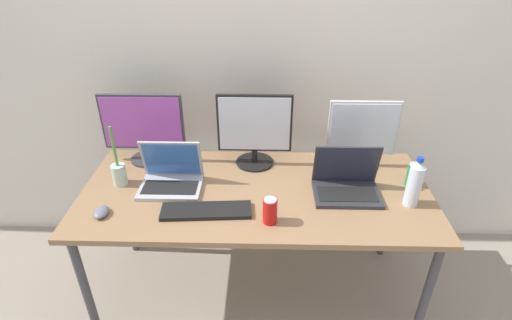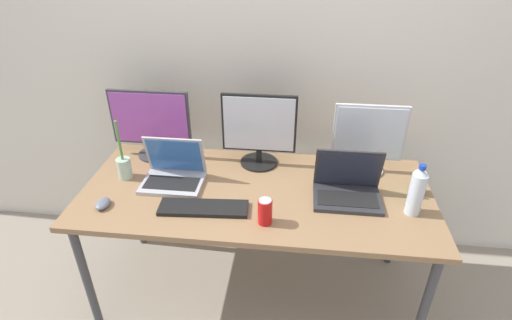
# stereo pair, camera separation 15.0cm
# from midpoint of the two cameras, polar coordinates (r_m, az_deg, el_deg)

# --- Properties ---
(ground_plane) EXTENTS (16.00, 16.00, 0.00)m
(ground_plane) POSITION_cam_midpoint_polar(r_m,az_deg,el_deg) (2.55, -1.77, -18.10)
(ground_plane) COLOR gray
(wall_back) EXTENTS (7.00, 0.08, 2.60)m
(wall_back) POSITION_cam_midpoint_polar(r_m,az_deg,el_deg) (2.35, -1.53, 15.43)
(wall_back) COLOR silver
(wall_back) RESTS_ON ground
(work_desk) EXTENTS (1.79, 0.80, 0.74)m
(work_desk) POSITION_cam_midpoint_polar(r_m,az_deg,el_deg) (2.09, -2.06, -5.65)
(work_desk) COLOR #424247
(work_desk) RESTS_ON ground
(monitor_left) EXTENTS (0.46, 0.19, 0.40)m
(monitor_left) POSITION_cam_midpoint_polar(r_m,az_deg,el_deg) (2.32, -17.64, 4.52)
(monitor_left) COLOR #38383D
(monitor_left) RESTS_ON work_desk
(monitor_center) EXTENTS (0.41, 0.21, 0.41)m
(monitor_center) POSITION_cam_midpoint_polar(r_m,az_deg,el_deg) (2.18, -2.18, 4.33)
(monitor_center) COLOR black
(monitor_center) RESTS_ON work_desk
(monitor_right) EXTENTS (0.38, 0.21, 0.39)m
(monitor_right) POSITION_cam_midpoint_polar(r_m,az_deg,el_deg) (2.22, 13.09, 3.53)
(monitor_right) COLOR silver
(monitor_right) RESTS_ON work_desk
(laptop_silver) EXTENTS (0.31, 0.23, 0.24)m
(laptop_silver) POSITION_cam_midpoint_polar(r_m,az_deg,el_deg) (2.12, -14.02, -2.33)
(laptop_silver) COLOR #B7B7BC
(laptop_silver) RESTS_ON work_desk
(laptop_secondary) EXTENTS (0.33, 0.23, 0.24)m
(laptop_secondary) POSITION_cam_midpoint_polar(r_m,az_deg,el_deg) (2.04, 10.76, -3.25)
(laptop_secondary) COLOR #2D2D33
(laptop_secondary) RESTS_ON work_desk
(keyboard_main) EXTENTS (0.43, 0.15, 0.02)m
(keyboard_main) POSITION_cam_midpoint_polar(r_m,az_deg,el_deg) (1.92, -9.36, -7.22)
(keyboard_main) COLOR black
(keyboard_main) RESTS_ON work_desk
(mouse_by_keyboard) EXTENTS (0.07, 0.10, 0.03)m
(mouse_by_keyboard) POSITION_cam_midpoint_polar(r_m,az_deg,el_deg) (2.04, -23.23, -6.90)
(mouse_by_keyboard) COLOR slate
(mouse_by_keyboard) RESTS_ON work_desk
(water_bottle) EXTENTS (0.07, 0.07, 0.26)m
(water_bottle) POSITION_cam_midpoint_polar(r_m,az_deg,el_deg) (2.00, 19.75, -3.23)
(water_bottle) COLOR silver
(water_bottle) RESTS_ON work_desk
(soda_can_near_keyboard) EXTENTS (0.07, 0.07, 0.13)m
(soda_can_near_keyboard) POSITION_cam_midpoint_polar(r_m,az_deg,el_deg) (2.18, 19.72, -2.07)
(soda_can_near_keyboard) COLOR #197F33
(soda_can_near_keyboard) RESTS_ON work_desk
(soda_can_by_laptop) EXTENTS (0.07, 0.07, 0.13)m
(soda_can_by_laptop) POSITION_cam_midpoint_polar(r_m,az_deg,el_deg) (1.81, -0.37, -7.33)
(soda_can_by_laptop) COLOR red
(soda_can_by_laptop) RESTS_ON work_desk
(bamboo_vase) EXTENTS (0.07, 0.07, 0.33)m
(bamboo_vase) POSITION_cam_midpoint_polar(r_m,az_deg,el_deg) (2.21, -20.84, -1.77)
(bamboo_vase) COLOR #B2D1B7
(bamboo_vase) RESTS_ON work_desk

